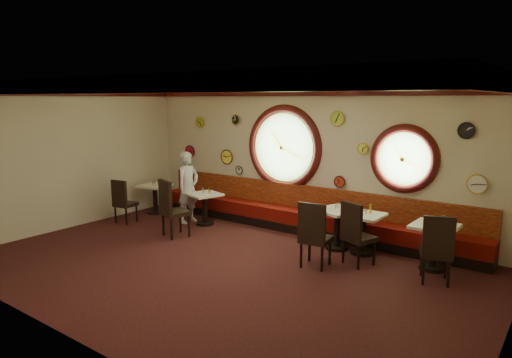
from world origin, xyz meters
name	(u,v)px	position (x,y,z in m)	size (l,w,h in m)	color
floor	(221,267)	(0.00, 0.00, 0.00)	(9.00, 6.00, 0.00)	black
ceiling	(219,84)	(0.00, 0.00, 3.20)	(9.00, 6.00, 0.02)	gold
wall_back	(307,160)	(0.00, 3.00, 1.60)	(9.00, 0.02, 3.20)	beige
wall_front	(58,214)	(0.00, -3.00, 1.60)	(9.00, 0.02, 3.20)	beige
wall_left	(71,159)	(-4.50, 0.00, 1.60)	(0.02, 6.00, 3.20)	beige
molding_back	(307,92)	(0.00, 2.95, 3.11)	(9.00, 0.10, 0.18)	#3C0B0B
molding_front	(52,86)	(0.00, -2.95, 3.11)	(9.00, 0.10, 0.18)	#3C0B0B
molding_left	(68,92)	(-4.45, 0.00, 3.11)	(0.10, 6.00, 0.18)	#3C0B0B
banquette_base	(299,227)	(0.00, 2.72, 0.10)	(8.00, 0.55, 0.20)	black
banquette_seat	(299,216)	(0.00, 2.72, 0.35)	(8.00, 0.55, 0.30)	#5C0B07
banquette_back	(305,197)	(0.00, 2.94, 0.75)	(8.00, 0.10, 0.55)	#66080C
porthole_left_glass	(284,147)	(-0.60, 3.00, 1.85)	(1.66, 1.66, 0.02)	#89C174
porthole_left_frame	(284,147)	(-0.60, 2.98, 1.85)	(1.98, 1.98, 0.18)	#3C0B0B
porthole_left_ring	(283,148)	(-0.60, 2.95, 1.85)	(1.61, 1.61, 0.03)	gold
porthole_right_glass	(404,159)	(2.20, 3.00, 1.80)	(1.10, 1.10, 0.02)	#89C174
porthole_right_frame	(404,159)	(2.20, 2.98, 1.80)	(1.38, 1.38, 0.18)	#3C0B0B
porthole_right_ring	(404,159)	(2.20, 2.95, 1.80)	(1.09, 1.09, 0.03)	gold
wall_clock_0	(467,131)	(3.30, 2.96, 2.40)	(0.28, 0.28, 0.03)	black
wall_clock_1	(190,152)	(-3.60, 2.96, 1.55)	(0.32, 0.32, 0.03)	red
wall_clock_2	(236,120)	(-2.00, 2.96, 2.45)	(0.24, 0.24, 0.03)	black
wall_clock_3	(477,184)	(3.55, 2.96, 1.45)	(0.34, 0.34, 0.03)	white
wall_clock_4	(340,182)	(0.85, 2.96, 1.20)	(0.24, 0.24, 0.03)	red
wall_clock_5	(227,157)	(-2.30, 2.96, 1.50)	(0.36, 0.36, 0.03)	yellow
wall_clock_6	(239,170)	(-1.90, 2.96, 1.20)	(0.20, 0.20, 0.03)	silver
wall_clock_7	(200,122)	(-3.20, 2.96, 2.35)	(0.26, 0.26, 0.03)	#92AC22
wall_clock_8	(363,149)	(1.35, 2.96, 1.95)	(0.22, 0.22, 0.03)	#D8E64C
wall_clock_9	(337,119)	(0.75, 2.96, 2.55)	(0.30, 0.30, 0.03)	#A5CD40
table_a	(155,195)	(-3.90, 1.93, 0.48)	(0.76, 0.76, 0.76)	black
table_b	(205,205)	(-2.12, 1.89, 0.48)	(0.86, 0.86, 0.76)	black
table_c	(337,224)	(1.23, 2.12, 0.51)	(0.95, 0.95, 0.81)	black
table_d	(363,229)	(1.76, 2.14, 0.50)	(0.73, 0.73, 0.80)	black
table_e	(434,241)	(3.09, 2.10, 0.51)	(0.76, 0.76, 0.81)	black
chair_a	(122,199)	(-3.78, 0.81, 0.61)	(0.51, 0.51, 0.66)	black
chair_b	(171,205)	(-2.02, 0.72, 0.72)	(0.67, 0.67, 0.78)	black
chair_c	(314,231)	(1.36, 0.91, 0.69)	(0.56, 0.56, 0.74)	black
chair_d	(355,230)	(1.89, 1.47, 0.67)	(0.63, 0.63, 0.72)	black
chair_e	(437,245)	(3.30, 1.46, 0.66)	(0.62, 0.62, 0.71)	black
condiment_a_salt	(155,182)	(-3.95, 1.98, 0.81)	(0.04, 0.04, 0.11)	#BABBBF
condiment_b_salt	(203,190)	(-2.23, 1.97, 0.81)	(0.04, 0.04, 0.11)	#BCBCC1
condiment_c_salt	(337,205)	(1.16, 2.23, 0.86)	(0.03, 0.03, 0.09)	silver
condiment_d_salt	(359,210)	(1.65, 2.19, 0.84)	(0.04, 0.04, 0.10)	silver
condiment_a_pepper	(153,183)	(-3.91, 1.88, 0.81)	(0.04, 0.04, 0.10)	silver
condiment_b_pepper	(203,191)	(-2.14, 1.87, 0.81)	(0.04, 0.04, 0.11)	silver
condiment_c_pepper	(335,208)	(1.21, 2.04, 0.86)	(0.03, 0.03, 0.09)	silver
condiment_d_pepper	(366,212)	(1.82, 2.12, 0.85)	(0.04, 0.04, 0.11)	silver
condiment_a_bottle	(158,182)	(-3.80, 1.97, 0.83)	(0.05, 0.05, 0.15)	#C67F2E
condiment_b_bottle	(209,190)	(-2.03, 1.97, 0.83)	(0.05, 0.05, 0.15)	gold
condiment_c_bottle	(348,205)	(1.37, 2.25, 0.88)	(0.04, 0.04, 0.14)	gold
condiment_d_bottle	(371,209)	(1.85, 2.26, 0.89)	(0.06, 0.06, 0.18)	gold
condiment_e_salt	(429,220)	(2.97, 2.18, 0.86)	(0.04, 0.04, 0.11)	silver
condiment_e_pepper	(434,222)	(3.08, 2.08, 0.86)	(0.04, 0.04, 0.10)	silver
condiment_e_bottle	(443,220)	(3.20, 2.18, 0.89)	(0.05, 0.05, 0.17)	gold
waiter	(188,187)	(-2.58, 1.82, 0.86)	(0.63, 0.41, 1.72)	silver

